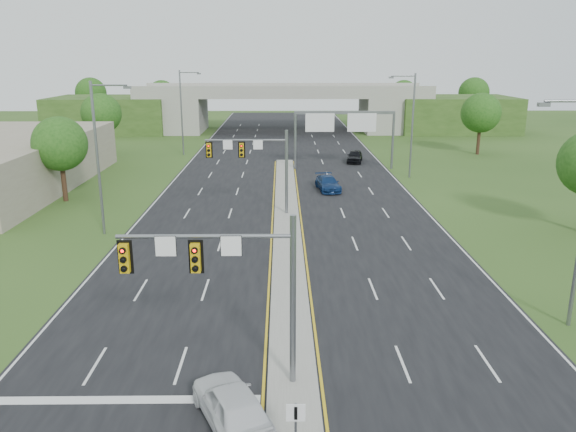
# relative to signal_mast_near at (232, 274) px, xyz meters

# --- Properties ---
(ground) EXTENTS (240.00, 240.00, 0.00)m
(ground) POSITION_rel_signal_mast_near_xyz_m (2.26, 0.07, -4.73)
(ground) COLOR #2E4C1B
(ground) RESTS_ON ground
(road) EXTENTS (24.00, 160.00, 0.02)m
(road) POSITION_rel_signal_mast_near_xyz_m (2.26, 35.07, -4.72)
(road) COLOR black
(road) RESTS_ON ground
(median) EXTENTS (2.00, 54.00, 0.16)m
(median) POSITION_rel_signal_mast_near_xyz_m (2.26, 23.07, -4.63)
(median) COLOR gray
(median) RESTS_ON road
(lane_markings) EXTENTS (23.72, 160.00, 0.01)m
(lane_markings) POSITION_rel_signal_mast_near_xyz_m (1.66, 28.99, -4.70)
(lane_markings) COLOR gold
(lane_markings) RESTS_ON road
(signal_mast_near) EXTENTS (6.62, 0.60, 7.00)m
(signal_mast_near) POSITION_rel_signal_mast_near_xyz_m (0.00, 0.00, 0.00)
(signal_mast_near) COLOR slate
(signal_mast_near) RESTS_ON ground
(signal_mast_far) EXTENTS (6.62, 0.60, 7.00)m
(signal_mast_far) POSITION_rel_signal_mast_near_xyz_m (0.00, 25.00, 0.00)
(signal_mast_far) COLOR slate
(signal_mast_far) RESTS_ON ground
(keep_right_sign) EXTENTS (0.60, 0.13, 2.20)m
(keep_right_sign) POSITION_rel_signal_mast_near_xyz_m (2.26, -4.45, -3.21)
(keep_right_sign) COLOR slate
(keep_right_sign) RESTS_ON ground
(sign_gantry) EXTENTS (11.58, 0.44, 6.67)m
(sign_gantry) POSITION_rel_signal_mast_near_xyz_m (8.95, 44.99, 0.51)
(sign_gantry) COLOR slate
(sign_gantry) RESTS_ON ground
(overpass) EXTENTS (80.00, 14.00, 8.10)m
(overpass) POSITION_rel_signal_mast_near_xyz_m (2.26, 80.07, -1.17)
(overpass) COLOR gray
(overpass) RESTS_ON ground
(lightpole_l_mid) EXTENTS (2.85, 0.25, 11.00)m
(lightpole_l_mid) POSITION_rel_signal_mast_near_xyz_m (-11.03, 20.07, 1.38)
(lightpole_l_mid) COLOR slate
(lightpole_l_mid) RESTS_ON ground
(lightpole_l_far) EXTENTS (2.85, 0.25, 11.00)m
(lightpole_l_far) POSITION_rel_signal_mast_near_xyz_m (-11.03, 55.07, 1.38)
(lightpole_l_far) COLOR slate
(lightpole_l_far) RESTS_ON ground
(lightpole_r_far) EXTENTS (2.85, 0.25, 11.00)m
(lightpole_r_far) POSITION_rel_signal_mast_near_xyz_m (15.56, 40.07, 1.38)
(lightpole_r_far) COLOR slate
(lightpole_r_far) RESTS_ON ground
(tree_l_near) EXTENTS (4.80, 4.80, 7.60)m
(tree_l_near) POSITION_rel_signal_mast_near_xyz_m (-17.74, 30.07, 0.45)
(tree_l_near) COLOR #382316
(tree_l_near) RESTS_ON ground
(tree_l_mid) EXTENTS (5.20, 5.20, 8.12)m
(tree_l_mid) POSITION_rel_signal_mast_near_xyz_m (-21.74, 55.07, 0.78)
(tree_l_mid) COLOR #382316
(tree_l_mid) RESTS_ON ground
(tree_r_mid) EXTENTS (5.20, 5.20, 8.12)m
(tree_r_mid) POSITION_rel_signal_mast_near_xyz_m (28.26, 55.07, 0.78)
(tree_r_mid) COLOR #382316
(tree_r_mid) RESTS_ON ground
(tree_back_a) EXTENTS (6.00, 6.00, 8.85)m
(tree_back_a) POSITION_rel_signal_mast_near_xyz_m (-35.74, 94.07, 1.11)
(tree_back_a) COLOR #382316
(tree_back_a) RESTS_ON ground
(tree_back_b) EXTENTS (5.60, 5.60, 8.32)m
(tree_back_b) POSITION_rel_signal_mast_near_xyz_m (-21.74, 94.07, 0.78)
(tree_back_b) COLOR #382316
(tree_back_b) RESTS_ON ground
(tree_back_c) EXTENTS (5.60, 5.60, 8.32)m
(tree_back_c) POSITION_rel_signal_mast_near_xyz_m (26.26, 94.07, 0.78)
(tree_back_c) COLOR #382316
(tree_back_c) RESTS_ON ground
(tree_back_d) EXTENTS (6.00, 6.00, 8.85)m
(tree_back_d) POSITION_rel_signal_mast_near_xyz_m (40.26, 94.07, 1.11)
(tree_back_d) COLOR #382316
(tree_back_d) RESTS_ON ground
(car_white) EXTENTS (3.61, 4.98, 1.57)m
(car_white) POSITION_rel_signal_mast_near_xyz_m (0.08, -2.41, -3.92)
(car_white) COLOR silver
(car_white) RESTS_ON road
(car_far_b) EXTENTS (2.53, 4.96, 1.38)m
(car_far_b) POSITION_rel_signal_mast_near_xyz_m (6.39, 33.94, -4.02)
(car_far_b) COLOR navy
(car_far_b) RESTS_ON road
(car_far_c) EXTENTS (2.58, 4.65, 1.50)m
(car_far_c) POSITION_rel_signal_mast_near_xyz_m (10.97, 49.31, -3.96)
(car_far_c) COLOR black
(car_far_c) RESTS_ON road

